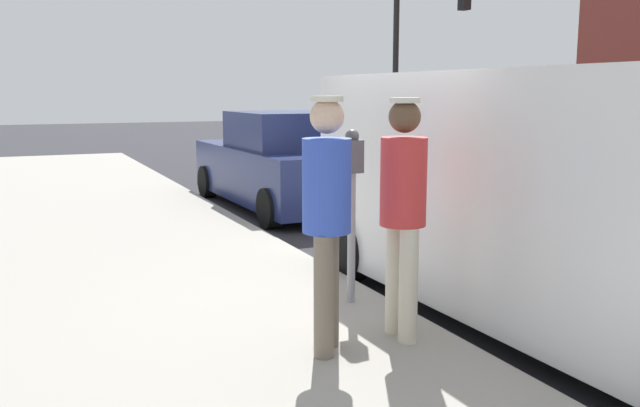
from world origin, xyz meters
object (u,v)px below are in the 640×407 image
object	(u,v)px
pedestrian_in_blue	(327,207)
traffic_light_corner	(422,35)
parked_sedan_behind	(283,165)
pedestrian_in_red	(403,202)
parking_meter_near	(352,186)
parked_van	(565,193)

from	to	relation	value
pedestrian_in_blue	traffic_light_corner	world-z (taller)	traffic_light_corner
pedestrian_in_blue	parked_sedan_behind	bearing A→B (deg)	-108.70
pedestrian_in_red	parked_sedan_behind	world-z (taller)	pedestrian_in_red
parking_meter_near	pedestrian_in_blue	bearing A→B (deg)	54.64
pedestrian_in_red	parked_sedan_behind	xyz separation A→B (m)	(-1.62, -6.61, -0.44)
pedestrian_in_red	traffic_light_corner	size ratio (longest dim) A/B	0.34
parking_meter_near	parked_van	distance (m)	1.77
parked_sedan_behind	parking_meter_near	bearing A→B (deg)	74.60
parking_meter_near	pedestrian_in_blue	size ratio (longest dim) A/B	0.84
parking_meter_near	pedestrian_in_red	world-z (taller)	pedestrian_in_red
pedestrian_in_red	parked_van	distance (m)	1.56
parking_meter_near	parked_sedan_behind	xyz separation A→B (m)	(-1.56, -5.67, -0.43)
pedestrian_in_red	traffic_light_corner	bearing A→B (deg)	-123.08
parking_meter_near	pedestrian_in_blue	distance (m)	1.18
pedestrian_in_blue	parked_van	bearing A→B (deg)	-179.38
parking_meter_near	traffic_light_corner	bearing A→B (deg)	-125.03
pedestrian_in_red	traffic_light_corner	xyz separation A→B (m)	(-7.92, -12.15, 2.33)
parking_meter_near	pedestrian_in_blue	xyz separation A→B (m)	(0.68, 0.96, 0.01)
pedestrian_in_red	parked_sedan_behind	bearing A→B (deg)	-103.76
parking_meter_near	traffic_light_corner	distance (m)	13.89
pedestrian_in_blue	pedestrian_in_red	xyz separation A→B (m)	(-0.63, -0.02, -0.01)
parking_meter_near	pedestrian_in_red	bearing A→B (deg)	86.53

